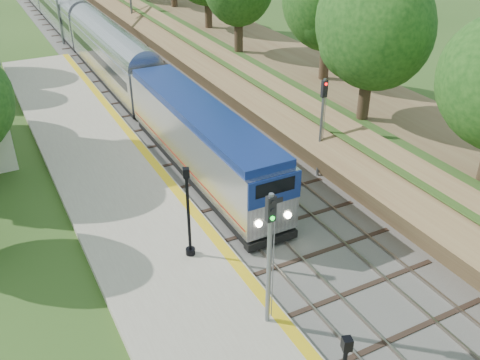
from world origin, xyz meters
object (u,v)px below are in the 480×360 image
lamppost_far (189,218)px  signal_platform (270,247)px  train (50,0)px  signal_farside (322,118)px

lamppost_far → signal_platform: 5.83m
lamppost_far → train: bearing=86.0°
train → signal_farside: (6.20, -51.98, 1.70)m
lamppost_far → signal_farside: signal_farside is taller
train → signal_farside: signal_farside is taller
train → lamppost_far: bearing=-94.0°
signal_platform → lamppost_far: bearing=100.8°
lamppost_far → signal_platform: signal_platform is taller
train → signal_platform: bearing=-92.7°
train → signal_platform: 61.60m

